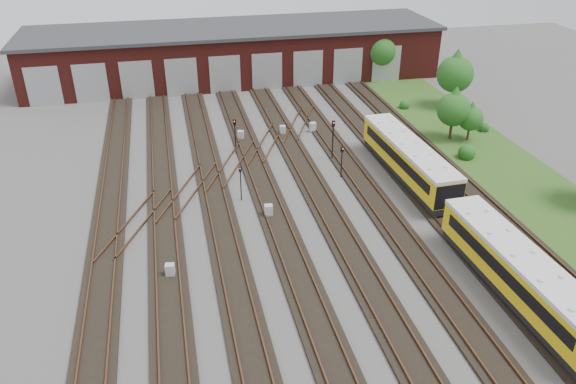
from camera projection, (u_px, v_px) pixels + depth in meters
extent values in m
plane|color=#4B4946|center=(319.00, 250.00, 37.76)|extent=(120.00, 120.00, 0.00)
cube|color=black|center=(103.00, 277.00, 35.02)|extent=(2.40, 70.00, 0.18)
cube|color=#513420|center=(90.00, 277.00, 34.80)|extent=(0.10, 70.00, 0.15)
cube|color=#513420|center=(114.00, 273.00, 35.08)|extent=(0.10, 70.00, 0.15)
cube|color=black|center=(168.00, 269.00, 35.79)|extent=(2.40, 70.00, 0.18)
cube|color=#513420|center=(156.00, 268.00, 35.57)|extent=(0.10, 70.00, 0.15)
cube|color=#513420|center=(179.00, 265.00, 35.85)|extent=(0.10, 70.00, 0.15)
cube|color=black|center=(230.00, 261.00, 36.56)|extent=(2.40, 70.00, 0.18)
cube|color=#513420|center=(219.00, 260.00, 36.34)|extent=(0.10, 70.00, 0.15)
cube|color=#513420|center=(241.00, 257.00, 36.62)|extent=(0.10, 70.00, 0.15)
cube|color=black|center=(290.00, 253.00, 37.33)|extent=(2.40, 70.00, 0.18)
cube|color=#513420|center=(279.00, 252.00, 37.11)|extent=(0.10, 70.00, 0.15)
cube|color=#513420|center=(300.00, 249.00, 37.39)|extent=(0.10, 70.00, 0.15)
cube|color=black|center=(347.00, 245.00, 38.10)|extent=(2.40, 70.00, 0.18)
cube|color=#513420|center=(337.00, 245.00, 37.89)|extent=(0.10, 70.00, 0.15)
cube|color=#513420|center=(357.00, 242.00, 38.16)|extent=(0.10, 70.00, 0.15)
cube|color=black|center=(402.00, 238.00, 38.87)|extent=(2.40, 70.00, 0.18)
cube|color=#513420|center=(393.00, 238.00, 38.66)|extent=(0.10, 70.00, 0.15)
cube|color=#513420|center=(412.00, 235.00, 38.93)|extent=(0.10, 70.00, 0.15)
cube|color=black|center=(455.00, 231.00, 39.65)|extent=(2.40, 70.00, 0.18)
cube|color=#513420|center=(446.00, 231.00, 39.43)|extent=(0.10, 70.00, 0.15)
cube|color=#513420|center=(465.00, 228.00, 39.70)|extent=(0.10, 70.00, 0.15)
cube|color=black|center=(506.00, 225.00, 40.42)|extent=(2.40, 70.00, 0.18)
cube|color=#513420|center=(497.00, 224.00, 40.20)|extent=(0.10, 70.00, 0.15)
cube|color=#513420|center=(515.00, 222.00, 40.48)|extent=(0.10, 70.00, 0.15)
cube|color=#513420|center=(188.00, 190.00, 44.65)|extent=(5.40, 9.62, 0.15)
cube|color=#513420|center=(232.00, 164.00, 48.85)|extent=(5.40, 9.62, 0.15)
cube|color=#513420|center=(268.00, 142.00, 53.04)|extent=(5.40, 9.62, 0.15)
cube|color=#513420|center=(136.00, 222.00, 40.46)|extent=(5.40, 9.62, 0.15)
cube|color=#513420|center=(299.00, 123.00, 57.24)|extent=(5.40, 9.62, 0.15)
cube|color=#551915|center=(235.00, 54.00, 70.55)|extent=(50.00, 12.00, 6.00)
cube|color=#303033|center=(233.00, 28.00, 69.04)|extent=(51.00, 12.50, 0.40)
cube|color=#939597|center=(44.00, 86.00, 61.54)|extent=(3.60, 0.12, 4.40)
cube|color=#939597|center=(91.00, 83.00, 62.50)|extent=(3.60, 0.12, 4.40)
cube|color=#939597|center=(137.00, 80.00, 63.47)|extent=(3.60, 0.12, 4.40)
cube|color=#939597|center=(182.00, 77.00, 64.43)|extent=(3.60, 0.12, 4.40)
cube|color=#939597|center=(225.00, 75.00, 65.40)|extent=(3.60, 0.12, 4.40)
cube|color=#939597|center=(267.00, 72.00, 66.36)|extent=(3.60, 0.12, 4.40)
cube|color=#939597|center=(308.00, 69.00, 67.33)|extent=(3.60, 0.12, 4.40)
cube|color=#939597|center=(348.00, 67.00, 68.29)|extent=(3.60, 0.12, 4.40)
cube|color=#939597|center=(386.00, 64.00, 69.25)|extent=(3.60, 0.12, 4.40)
cube|color=#244818|center=(494.00, 161.00, 49.97)|extent=(8.00, 55.00, 0.05)
cube|color=black|center=(515.00, 290.00, 33.10)|extent=(2.57, 13.78, 0.55)
cube|color=#DE9D0C|center=(520.00, 272.00, 32.48)|extent=(2.84, 13.79, 2.01)
cube|color=silver|center=(524.00, 256.00, 31.94)|extent=(2.94, 13.79, 0.27)
cube|color=black|center=(502.00, 272.00, 32.11)|extent=(0.47, 12.07, 0.78)
cube|color=black|center=(539.00, 266.00, 32.64)|extent=(0.47, 12.07, 0.78)
cube|color=black|center=(407.00, 172.00, 46.79)|extent=(2.57, 13.78, 0.55)
cube|color=#DE9D0C|center=(408.00, 158.00, 46.18)|extent=(2.84, 13.79, 2.01)
cube|color=silver|center=(410.00, 145.00, 45.63)|extent=(2.94, 13.79, 0.27)
cube|color=black|center=(395.00, 157.00, 45.80)|extent=(0.47, 12.07, 0.78)
cube|color=black|center=(422.00, 154.00, 46.33)|extent=(0.47, 12.07, 0.78)
cylinder|color=black|center=(235.00, 137.00, 51.53)|extent=(0.10, 0.10, 2.48)
cube|color=black|center=(235.00, 122.00, 50.81)|extent=(0.30, 0.24, 0.52)
sphere|color=red|center=(235.00, 122.00, 50.67)|extent=(0.12, 0.12, 0.12)
cylinder|color=black|center=(241.00, 186.00, 43.19)|extent=(0.09, 0.09, 2.49)
cube|color=black|center=(240.00, 169.00, 42.49)|extent=(0.23, 0.16, 0.43)
sphere|color=red|center=(240.00, 169.00, 42.37)|extent=(0.10, 0.10, 0.10)
cylinder|color=black|center=(333.00, 143.00, 49.52)|extent=(0.11, 0.11, 3.15)
cube|color=black|center=(333.00, 124.00, 48.63)|extent=(0.29, 0.19, 0.56)
sphere|color=red|center=(334.00, 123.00, 48.48)|extent=(0.13, 0.13, 0.13)
cylinder|color=black|center=(341.00, 165.00, 46.74)|extent=(0.09, 0.09, 2.28)
cube|color=black|center=(342.00, 149.00, 46.08)|extent=(0.27, 0.20, 0.47)
sphere|color=red|center=(343.00, 149.00, 45.95)|extent=(0.11, 0.11, 0.11)
cube|color=#B5B8BB|center=(170.00, 271.00, 34.99)|extent=(0.63, 0.55, 0.93)
cube|color=#B5B8BB|center=(241.00, 135.00, 53.92)|extent=(0.68, 0.63, 0.93)
cube|color=#B5B8BB|center=(269.00, 211.00, 41.34)|extent=(0.63, 0.54, 1.00)
cube|color=#B5B8BB|center=(283.00, 130.00, 55.06)|extent=(0.59, 0.50, 0.93)
cube|color=#B5B8BB|center=(313.00, 127.00, 55.72)|extent=(0.65, 0.57, 0.96)
cylinder|color=#352118|center=(379.00, 72.00, 70.60)|extent=(0.25, 0.25, 1.99)
sphere|color=#1D4D16|center=(380.00, 51.00, 69.33)|extent=(3.87, 3.87, 3.87)
cone|color=#1D4D16|center=(381.00, 39.00, 68.66)|extent=(3.32, 3.32, 2.77)
cylinder|color=#352118|center=(451.00, 131.00, 53.99)|extent=(0.25, 0.25, 1.64)
sphere|color=#1D4D16|center=(454.00, 109.00, 52.94)|extent=(3.18, 3.18, 3.18)
cone|color=#1D4D16|center=(455.00, 98.00, 52.39)|extent=(2.73, 2.73, 2.27)
cylinder|color=#352118|center=(452.00, 98.00, 61.74)|extent=(0.24, 0.24, 2.02)
sphere|color=#1D4D16|center=(455.00, 74.00, 60.45)|extent=(3.92, 3.92, 3.92)
cone|color=#1D4D16|center=(457.00, 61.00, 59.78)|extent=(3.36, 3.36, 2.80)
cylinder|color=#352118|center=(468.00, 134.00, 53.84)|extent=(0.22, 0.22, 1.21)
sphere|color=#1D4D16|center=(471.00, 118.00, 53.07)|extent=(2.35, 2.35, 2.35)
cone|color=#1D4D16|center=(472.00, 110.00, 52.67)|extent=(2.01, 2.01, 1.68)
sphere|color=#1D4D16|center=(467.00, 150.00, 50.15)|extent=(1.53, 1.53, 1.53)
sphere|color=#1D4D16|center=(405.00, 104.00, 61.53)|extent=(1.11, 1.11, 1.11)
sphere|color=#1D4D16|center=(484.00, 126.00, 55.83)|extent=(1.07, 1.07, 1.07)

